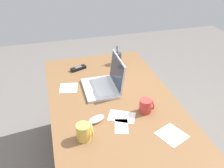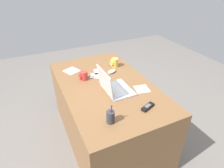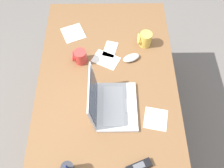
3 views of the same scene
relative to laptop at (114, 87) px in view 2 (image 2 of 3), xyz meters
The scene contains 12 objects.
ground_plane 0.79m from the laptop, ahead, with size 6.00×6.00×0.00m, color slate.
desk 0.44m from the laptop, ahead, with size 1.46×0.87×0.72m, color brown.
laptop is the anchor object (origin of this frame).
computer_mouse 0.38m from the laptop, 22.41° to the right, with size 0.06×0.11×0.03m, color white.
coffee_mug_white 0.53m from the laptop, 26.67° to the right, with size 0.08×0.09×0.10m.
coffee_mug_tall 0.39m from the laptop, 28.94° to the left, with size 0.08×0.09×0.09m.
cordless_phone 0.38m from the laptop, 156.79° to the right, with size 0.09×0.14×0.03m.
pen_holder 0.42m from the laptop, 150.93° to the left, with size 0.06×0.06×0.17m.
paper_note_near_laptop 0.64m from the laptop, 23.47° to the left, with size 0.15×0.14×0.00m, color white.
paper_note_left 0.35m from the laptop, ahead, with size 0.11×0.17×0.00m, color white.
paper_note_right 0.44m from the laptop, ahead, with size 0.13×0.08×0.00m, color white.
paper_note_front 0.28m from the laptop, 106.59° to the right, with size 0.13×0.13×0.00m, color white.
Camera 2 is at (-1.50, 0.64, 1.73)m, focal length 30.49 mm.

